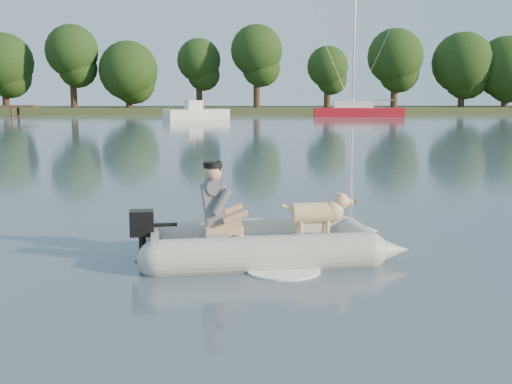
{
  "coord_description": "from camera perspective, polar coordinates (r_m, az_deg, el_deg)",
  "views": [
    {
      "loc": [
        0.04,
        -8.48,
        2.36
      ],
      "look_at": [
        0.57,
        1.72,
        0.75
      ],
      "focal_mm": 45.0,
      "sensor_mm": 36.0,
      "label": 1
    }
  ],
  "objects": [
    {
      "name": "man",
      "position": [
        9.08,
        -3.69,
        -0.78
      ],
      "size": [
        0.84,
        0.74,
        1.15
      ],
      "primitive_type": null,
      "rotation": [
        0.0,
        0.0,
        0.11
      ],
      "color": "slate",
      "rests_on": "dinghy"
    },
    {
      "name": "dinghy",
      "position": [
        9.16,
        0.99,
        -1.91
      ],
      "size": [
        5.15,
        3.7,
        1.47
      ],
      "primitive_type": null,
      "rotation": [
        0.0,
        0.0,
        0.11
      ],
      "color": "gray",
      "rests_on": "water"
    },
    {
      "name": "outboard_motor",
      "position": [
        9.09,
        -10.08,
        -4.09
      ],
      "size": [
        0.47,
        0.35,
        0.84
      ],
      "primitive_type": null,
      "rotation": [
        0.0,
        0.0,
        0.11
      ],
      "color": "black",
      "rests_on": "dinghy"
    },
    {
      "name": "sailboat",
      "position": [
        60.61,
        8.99,
        7.11
      ],
      "size": [
        8.34,
        3.16,
        11.22
      ],
      "rotation": [
        0.0,
        0.0,
        -0.09
      ],
      "color": "#A6131B",
      "rests_on": "water"
    },
    {
      "name": "water",
      "position": [
        8.8,
        -3.15,
        -6.61
      ],
      "size": [
        160.0,
        160.0,
        0.0
      ],
      "primitive_type": "plane",
      "color": "slate",
      "rests_on": "ground"
    },
    {
      "name": "treeline",
      "position": [
        69.84,
        1.72,
        11.39
      ],
      "size": [
        84.66,
        7.35,
        9.27
      ],
      "color": "#332316",
      "rests_on": "shore_bank"
    },
    {
      "name": "motorboat",
      "position": [
        53.81,
        -5.35,
        7.55
      ],
      "size": [
        5.85,
        4.14,
        2.31
      ],
      "primitive_type": null,
      "rotation": [
        0.0,
        0.0,
        0.42
      ],
      "color": "white",
      "rests_on": "water"
    },
    {
      "name": "dog",
      "position": [
        9.37,
        5.08,
        -2.2
      ],
      "size": [
        1.02,
        0.46,
        0.66
      ],
      "primitive_type": null,
      "rotation": [
        0.0,
        0.0,
        0.11
      ],
      "color": "tan",
      "rests_on": "dinghy"
    },
    {
      "name": "shore_bank",
      "position": [
        70.51,
        -3.06,
        7.26
      ],
      "size": [
        160.0,
        12.0,
        0.7
      ],
      "primitive_type": "cube",
      "color": "#47512D",
      "rests_on": "water"
    }
  ]
}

